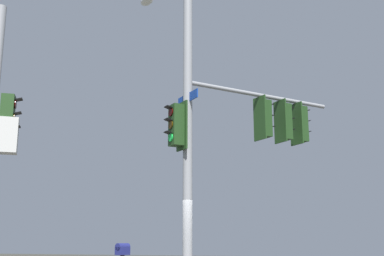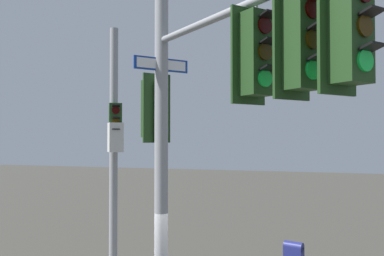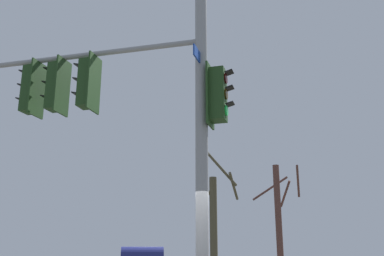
# 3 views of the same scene
# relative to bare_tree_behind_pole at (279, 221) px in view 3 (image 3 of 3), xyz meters

# --- Properties ---
(main_signal_pole_assembly) EXTENTS (5.76, 4.45, 9.65)m
(main_signal_pole_assembly) POSITION_rel_bare_tree_behind_pole_xyz_m (7.35, -8.67, 2.36)
(main_signal_pole_assembly) COLOR gray
(main_signal_pole_assembly) RESTS_ON ground
(bare_tree_behind_pole) EXTENTS (2.38, 1.92, 5.13)m
(bare_tree_behind_pole) POSITION_rel_bare_tree_behind_pole_xyz_m (0.00, 0.00, 0.00)
(bare_tree_behind_pole) COLOR brown
(bare_tree_behind_pole) RESTS_ON ground
(bare_tree_across_street) EXTENTS (1.70, 2.09, 5.39)m
(bare_tree_across_street) POSITION_rel_bare_tree_behind_pole_xyz_m (1.14, -3.72, -0.42)
(bare_tree_across_street) COLOR #4B4532
(bare_tree_across_street) RESTS_ON ground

